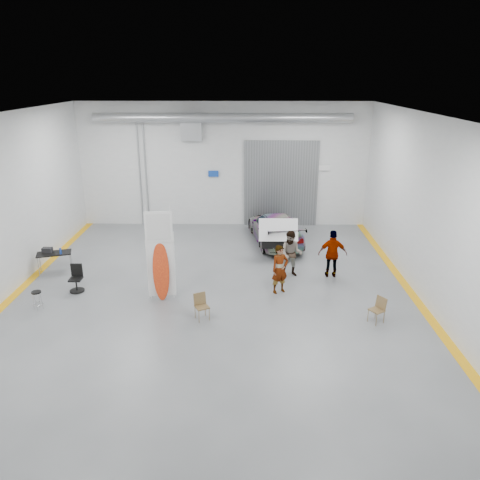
{
  "coord_description": "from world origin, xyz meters",
  "views": [
    {
      "loc": [
        1.11,
        -14.59,
        7.16
      ],
      "look_at": [
        0.89,
        1.37,
        1.5
      ],
      "focal_mm": 35.0,
      "sensor_mm": 36.0,
      "label": 1
    }
  ],
  "objects_px": {
    "sedan_car": "(275,228)",
    "shop_stool": "(37,300)",
    "person_c": "(333,254)",
    "folding_chair_near": "(202,312)",
    "folding_chair_far": "(376,315)",
    "person_a": "(280,269)",
    "surfboard_display": "(160,263)",
    "person_b": "(291,254)",
    "work_table": "(52,253)",
    "office_chair": "(77,280)"
  },
  "relations": [
    {
      "from": "person_c",
      "to": "office_chair",
      "type": "distance_m",
      "value": 9.22
    },
    {
      "from": "person_a",
      "to": "work_table",
      "type": "distance_m",
      "value": 8.68
    },
    {
      "from": "person_a",
      "to": "shop_stool",
      "type": "height_order",
      "value": "person_a"
    },
    {
      "from": "sedan_car",
      "to": "person_c",
      "type": "relative_size",
      "value": 2.55
    },
    {
      "from": "person_b",
      "to": "folding_chair_near",
      "type": "relative_size",
      "value": 2.11
    },
    {
      "from": "person_b",
      "to": "work_table",
      "type": "bearing_deg",
      "value": -167.19
    },
    {
      "from": "folding_chair_far",
      "to": "surfboard_display",
      "type": "bearing_deg",
      "value": -135.81
    },
    {
      "from": "sedan_car",
      "to": "folding_chair_near",
      "type": "xyz_separation_m",
      "value": [
        -2.65,
        -7.1,
        -0.41
      ]
    },
    {
      "from": "folding_chair_near",
      "to": "folding_chair_far",
      "type": "distance_m",
      "value": 5.32
    },
    {
      "from": "sedan_car",
      "to": "person_c",
      "type": "bearing_deg",
      "value": 107.38
    },
    {
      "from": "folding_chair_far",
      "to": "sedan_car",
      "type": "bearing_deg",
      "value": 166.78
    },
    {
      "from": "sedan_car",
      "to": "shop_stool",
      "type": "xyz_separation_m",
      "value": [
        -8.0,
        -6.54,
        -0.36
      ]
    },
    {
      "from": "sedan_car",
      "to": "shop_stool",
      "type": "bearing_deg",
      "value": 29.93
    },
    {
      "from": "person_a",
      "to": "work_table",
      "type": "height_order",
      "value": "person_a"
    },
    {
      "from": "surfboard_display",
      "to": "shop_stool",
      "type": "relative_size",
      "value": 5.16
    },
    {
      "from": "person_a",
      "to": "person_b",
      "type": "bearing_deg",
      "value": 42.65
    },
    {
      "from": "folding_chair_far",
      "to": "office_chair",
      "type": "height_order",
      "value": "office_chair"
    },
    {
      "from": "shop_stool",
      "to": "person_a",
      "type": "bearing_deg",
      "value": 9.99
    },
    {
      "from": "sedan_car",
      "to": "folding_chair_far",
      "type": "relative_size",
      "value": 5.69
    },
    {
      "from": "surfboard_display",
      "to": "work_table",
      "type": "relative_size",
      "value": 2.38
    },
    {
      "from": "shop_stool",
      "to": "work_table",
      "type": "distance_m",
      "value": 3.14
    },
    {
      "from": "surfboard_display",
      "to": "sedan_car",
      "type": "bearing_deg",
      "value": 47.21
    },
    {
      "from": "person_a",
      "to": "shop_stool",
      "type": "xyz_separation_m",
      "value": [
        -7.86,
        -1.38,
        -0.55
      ]
    },
    {
      "from": "sedan_car",
      "to": "office_chair",
      "type": "relative_size",
      "value": 4.86
    },
    {
      "from": "person_a",
      "to": "folding_chair_far",
      "type": "height_order",
      "value": "person_a"
    },
    {
      "from": "work_table",
      "to": "person_a",
      "type": "bearing_deg",
      "value": -10.97
    },
    {
      "from": "person_c",
      "to": "shop_stool",
      "type": "height_order",
      "value": "person_c"
    },
    {
      "from": "person_b",
      "to": "surfboard_display",
      "type": "height_order",
      "value": "surfboard_display"
    },
    {
      "from": "folding_chair_far",
      "to": "shop_stool",
      "type": "bearing_deg",
      "value": -127.18
    },
    {
      "from": "person_a",
      "to": "office_chair",
      "type": "height_order",
      "value": "person_a"
    },
    {
      "from": "person_c",
      "to": "folding_chair_near",
      "type": "relative_size",
      "value": 2.2
    },
    {
      "from": "person_b",
      "to": "folding_chair_near",
      "type": "bearing_deg",
      "value": -117.62
    },
    {
      "from": "surfboard_display",
      "to": "shop_stool",
      "type": "height_order",
      "value": "surfboard_display"
    },
    {
      "from": "person_a",
      "to": "person_c",
      "type": "relative_size",
      "value": 0.95
    },
    {
      "from": "sedan_car",
      "to": "person_b",
      "type": "bearing_deg",
      "value": 86.53
    },
    {
      "from": "surfboard_display",
      "to": "folding_chair_far",
      "type": "xyz_separation_m",
      "value": [
        6.82,
        -1.49,
        -1.06
      ]
    },
    {
      "from": "surfboard_display",
      "to": "work_table",
      "type": "distance_m",
      "value": 5.06
    },
    {
      "from": "folding_chair_near",
      "to": "folding_chair_far",
      "type": "relative_size",
      "value": 1.01
    },
    {
      "from": "person_c",
      "to": "work_table",
      "type": "relative_size",
      "value": 1.33
    },
    {
      "from": "person_a",
      "to": "person_c",
      "type": "height_order",
      "value": "person_c"
    },
    {
      "from": "person_a",
      "to": "surfboard_display",
      "type": "relative_size",
      "value": 0.53
    },
    {
      "from": "person_b",
      "to": "shop_stool",
      "type": "xyz_separation_m",
      "value": [
        -8.38,
        -2.84,
        -0.56
      ]
    },
    {
      "from": "work_table",
      "to": "person_c",
      "type": "bearing_deg",
      "value": -1.5
    },
    {
      "from": "surfboard_display",
      "to": "person_a",
      "type": "bearing_deg",
      "value": 1.38
    },
    {
      "from": "person_c",
      "to": "folding_chair_near",
      "type": "xyz_separation_m",
      "value": [
        -4.55,
        -3.32,
        -0.65
      ]
    },
    {
      "from": "person_b",
      "to": "folding_chair_far",
      "type": "height_order",
      "value": "person_b"
    },
    {
      "from": "person_b",
      "to": "surfboard_display",
      "type": "relative_size",
      "value": 0.54
    },
    {
      "from": "person_b",
      "to": "folding_chair_far",
      "type": "bearing_deg",
      "value": -42.97
    },
    {
      "from": "person_a",
      "to": "person_c",
      "type": "bearing_deg",
      "value": 6.34
    },
    {
      "from": "person_c",
      "to": "folding_chair_far",
      "type": "xyz_separation_m",
      "value": [
        0.77,
        -3.45,
        -0.65
      ]
    }
  ]
}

